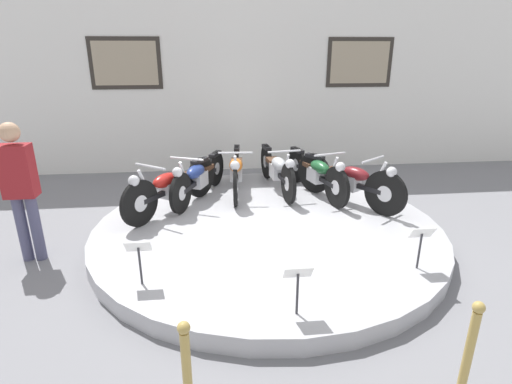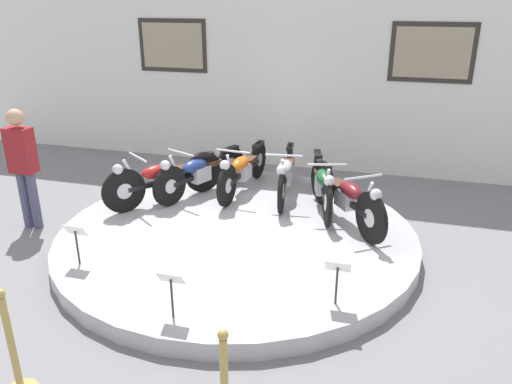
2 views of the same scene
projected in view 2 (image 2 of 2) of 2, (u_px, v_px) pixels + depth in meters
ground_plane at (237, 243)px, 6.82m from camera, size 60.00×60.00×0.00m
display_platform at (237, 236)px, 6.79m from camera, size 4.80×4.80×0.21m
back_wall at (295, 60)px, 9.24m from camera, size 14.00×0.22×4.10m
motorcycle_red at (163, 178)px, 7.52m from camera, size 1.24×1.65×0.81m
motorcycle_blue at (200, 171)px, 7.85m from camera, size 0.83×1.83×0.78m
motorcycle_orange at (243, 169)px, 7.93m from camera, size 0.54×1.98×0.79m
motorcycle_silver at (286, 172)px, 7.76m from camera, size 0.54×1.98×0.80m
motorcycle_green at (323, 182)px, 7.35m from camera, size 0.66×1.94×0.80m
motorcycle_maroon at (346, 196)px, 6.81m from camera, size 1.22×1.68×0.81m
info_placard_front_left at (76, 236)px, 5.76m from camera, size 0.26×0.11×0.51m
info_placard_front_centre at (171, 285)px, 4.78m from camera, size 0.26×0.11×0.51m
info_placard_front_right at (337, 272)px, 4.99m from camera, size 0.26×0.11×0.51m
visitor_standing at (23, 162)px, 6.94m from camera, size 0.36×0.23×1.74m
stanchion_post_left_of_entry at (15, 360)px, 4.13m from camera, size 0.28×0.28×1.02m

